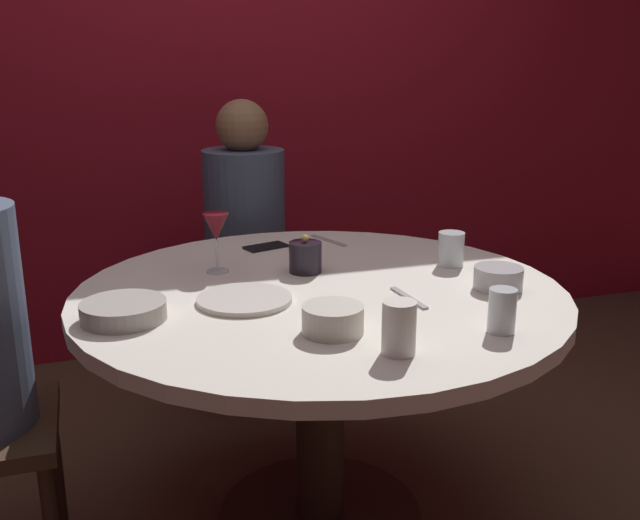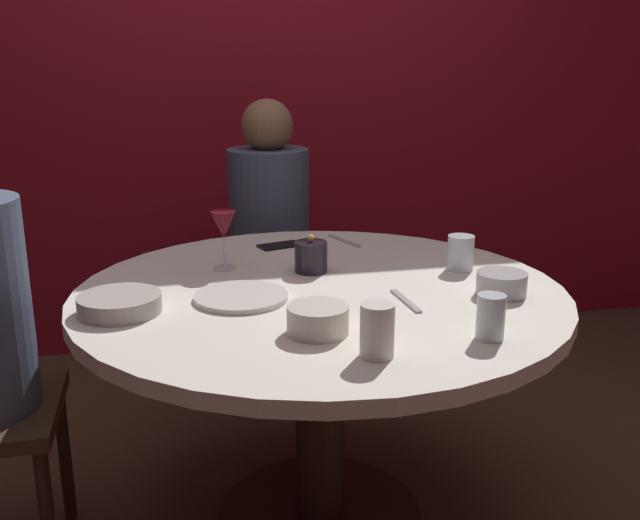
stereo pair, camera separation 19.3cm
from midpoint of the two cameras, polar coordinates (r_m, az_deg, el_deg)
The scene contains 16 objects.
ground_plane at distance 2.29m, azimuth -2.57°, elevation -19.93°, with size 8.00×8.00×0.00m, color #4C3828.
back_wall at distance 3.34m, azimuth -10.27°, elevation 15.01°, with size 6.00×0.10×2.60m, color maroon.
dining_table at distance 2.00m, azimuth -2.77°, elevation -6.37°, with size 1.34×1.34×0.73m.
seated_diner_back at distance 2.83m, azimuth -7.97°, elevation 3.37°, with size 0.40×0.40×1.18m.
candle_holder at distance 2.09m, azimuth -3.82°, elevation 0.21°, with size 0.10×0.10×0.11m.
wine_glass at distance 2.10m, azimuth -10.90°, elevation 2.37°, with size 0.08×0.08×0.18m.
dinner_plate at distance 1.86m, azimuth -8.99°, elevation -3.16°, with size 0.25×0.25×0.01m, color silver.
cell_phone at distance 2.37m, azimuth -6.66°, elevation 1.03°, with size 0.07×0.14×0.01m, color black.
bowl_serving_large at distance 1.97m, azimuth 11.32°, elevation -1.46°, with size 0.13×0.13×0.06m, color #B7B7BC.
bowl_salad_center at distance 1.63m, azimuth -2.37°, elevation -4.80°, with size 0.14×0.14×0.06m, color beige.
bowl_small_white at distance 1.80m, azimuth -18.37°, elevation -3.91°, with size 0.20×0.20×0.05m, color #B2ADA3.
cup_near_candle at distance 2.17m, azimuth 7.91°, elevation 0.84°, with size 0.08×0.08×0.10m, color silver.
cup_by_left_diner at distance 1.51m, azimuth 2.68°, elevation -5.48°, with size 0.07×0.07×0.12m, color silver.
cup_by_right_diner at distance 1.66m, azimuth 11.11°, elevation -4.04°, with size 0.06×0.06×0.10m, color silver.
fork_near_plate at distance 2.44m, azimuth -1.56°, elevation 1.53°, with size 0.02×0.18×0.01m, color #B7B7BC.
knife_near_plate at distance 1.87m, azimuth 4.16°, elevation -3.06°, with size 0.02×0.18×0.01m, color #B7B7BC.
Camera 1 is at (-0.59, -1.76, 1.34)m, focal length 40.19 mm.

